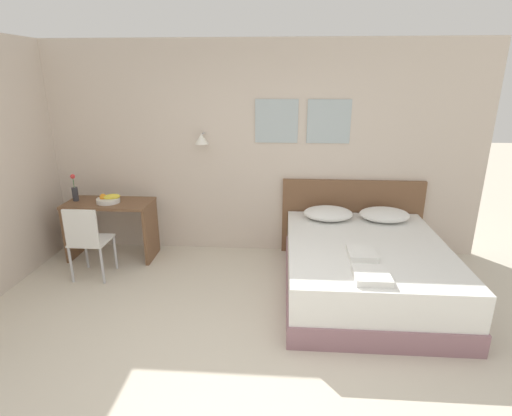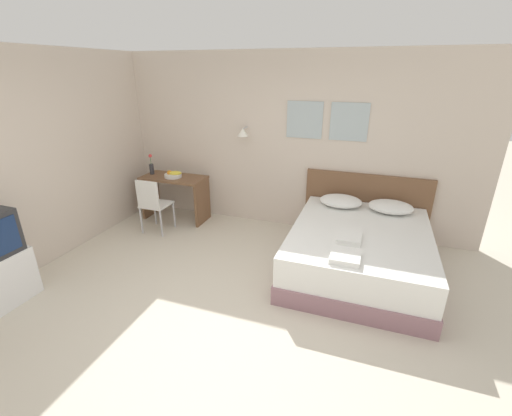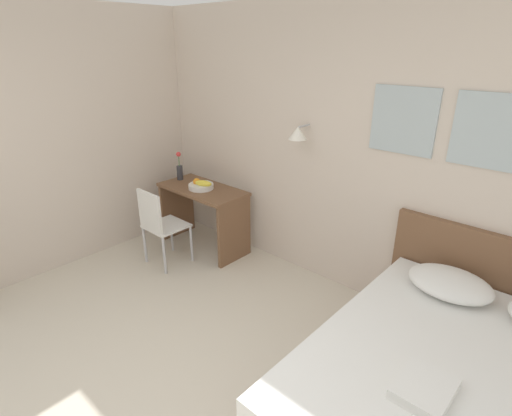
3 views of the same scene
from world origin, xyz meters
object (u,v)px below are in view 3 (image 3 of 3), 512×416
(headboard, at_px, (507,300))
(folded_towel_near_foot, at_px, (424,388))
(desk, at_px, (203,207))
(fruit_bowl, at_px, (201,185))
(pillow_left, at_px, (450,283))
(flower_vase, at_px, (180,170))
(bed, at_px, (455,409))
(desk_chair, at_px, (159,222))

(headboard, relative_size, folded_towel_near_foot, 5.32)
(folded_towel_near_foot, height_order, desk, desk)
(desk, height_order, fruit_bowl, fruit_bowl)
(pillow_left, xyz_separation_m, flower_vase, (-3.13, -0.02, 0.22))
(bed, bearing_deg, desk, 167.06)
(headboard, relative_size, desk_chair, 2.04)
(headboard, bearing_deg, desk, -173.51)
(pillow_left, bearing_deg, bed, -65.55)
(bed, xyz_separation_m, fruit_bowl, (-3.03, 0.67, 0.50))
(desk_chair, bearing_deg, flower_vase, 123.23)
(flower_vase, bearing_deg, folded_towel_near_foot, -16.94)
(folded_towel_near_foot, bearing_deg, desk, 161.08)
(bed, xyz_separation_m, flower_vase, (-3.47, 0.72, 0.58))
(flower_vase, bearing_deg, pillow_left, 0.36)
(desk_chair, bearing_deg, headboard, 17.26)
(desk_chair, bearing_deg, bed, -1.77)
(pillow_left, bearing_deg, desk_chair, -166.74)
(desk, bearing_deg, headboard, 6.49)
(fruit_bowl, xyz_separation_m, flower_vase, (-0.44, 0.05, 0.08))
(bed, bearing_deg, folded_towel_near_foot, -110.64)
(bed, xyz_separation_m, desk, (-3.04, 0.70, 0.22))
(folded_towel_near_foot, bearing_deg, bed, 69.36)
(pillow_left, height_order, desk_chair, desk_chair)
(flower_vase, bearing_deg, fruit_bowl, -6.04)
(pillow_left, xyz_separation_m, fruit_bowl, (-2.69, -0.07, 0.14))
(headboard, height_order, desk_chair, headboard)
(folded_towel_near_foot, height_order, desk_chair, desk_chair)
(folded_towel_near_foot, bearing_deg, flower_vase, 163.06)
(bed, height_order, fruit_bowl, fruit_bowl)
(flower_vase, bearing_deg, headboard, 5.40)
(fruit_bowl, height_order, flower_vase, flower_vase)
(pillow_left, height_order, fruit_bowl, fruit_bowl)
(fruit_bowl, bearing_deg, pillow_left, 1.40)
(bed, distance_m, desk, 3.13)
(pillow_left, height_order, folded_towel_near_foot, pillow_left)
(headboard, distance_m, desk, 3.06)
(desk_chair, xyz_separation_m, fruit_bowl, (0.03, 0.58, 0.27))
(headboard, bearing_deg, desk_chair, -162.74)
(folded_towel_near_foot, height_order, fruit_bowl, fruit_bowl)
(desk_chair, height_order, fruit_bowl, desk_chair)
(bed, height_order, pillow_left, pillow_left)
(desk, bearing_deg, bed, -12.94)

